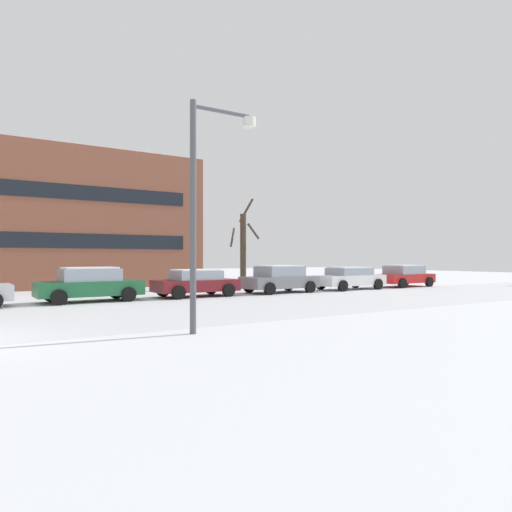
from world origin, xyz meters
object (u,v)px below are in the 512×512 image
Objects in this scene: street_lamp at (205,192)px; parked_car_white at (349,278)px; parked_car_gray at (280,279)px; parked_car_red at (404,276)px; parked_car_green at (90,284)px; parked_car_maroon at (196,283)px.

street_lamp is 17.45m from parked_car_white.
parked_car_white is (4.97, -0.20, -0.06)m from parked_car_gray.
parked_car_gray is at bearing 179.40° from parked_car_red.
street_lamp is 1.39× the size of parked_car_gray.
parked_car_green is 1.06× the size of parked_car_maroon.
parked_car_gray is at bearing 47.07° from street_lamp.
parked_car_green is 14.90m from parked_car_white.
parked_car_green reaches higher than parked_car_white.
parked_car_green reaches higher than parked_car_gray.
street_lamp is 11.22m from parked_car_maroon.
parked_car_white is (14.90, -0.31, -0.06)m from parked_car_green.
parked_car_red is (19.17, 9.82, -2.86)m from street_lamp.
street_lamp reaches higher than parked_car_white.
parked_car_green is 4.97m from parked_car_maroon.
parked_car_white is 1.08× the size of parked_car_red.
parked_car_gray reaches higher than parked_car_red.
parked_car_red is at bearing 1.14° from parked_car_white.
street_lamp is at bearing -152.86° from parked_car_red.
parked_car_red reaches higher than parked_car_maroon.
street_lamp reaches higher than parked_car_gray.
parked_car_maroon is 0.98× the size of parked_car_gray.
parked_car_red is at bearing -0.55° from parked_car_maroon.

